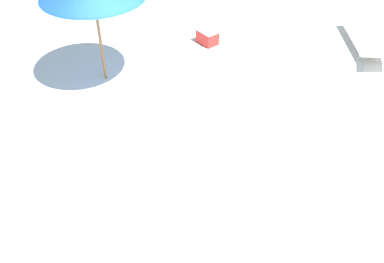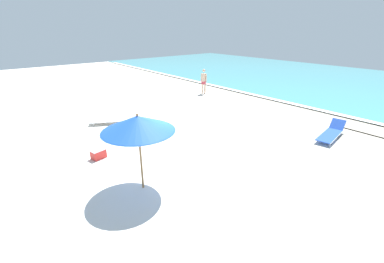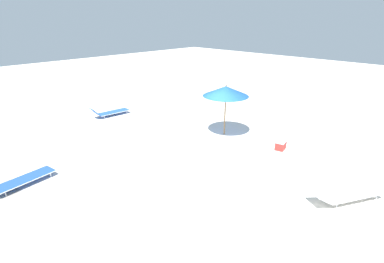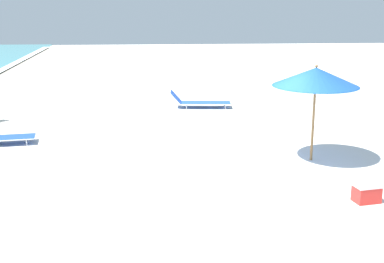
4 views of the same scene
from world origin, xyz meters
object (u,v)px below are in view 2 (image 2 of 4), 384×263
(beach_umbrella, at_px, (138,124))
(sun_lounger_near_water_left, at_px, (331,133))
(cooler_box, at_px, (98,153))
(sun_lounger_under_umbrella, at_px, (114,119))
(beachgoer_shoreline_child, at_px, (204,80))

(beach_umbrella, xyz_separation_m, sun_lounger_near_water_left, (1.87, 8.21, -1.83))
(beach_umbrella, distance_m, cooler_box, 3.29)
(beach_umbrella, relative_size, sun_lounger_under_umbrella, 1.00)
(sun_lounger_under_umbrella, height_order, beachgoer_shoreline_child, beachgoer_shoreline_child)
(beach_umbrella, relative_size, beachgoer_shoreline_child, 1.32)
(sun_lounger_under_umbrella, distance_m, cooler_box, 3.76)
(sun_lounger_under_umbrella, xyz_separation_m, sun_lounger_near_water_left, (7.76, 6.55, 0.01))
(sun_lounger_under_umbrella, relative_size, beachgoer_shoreline_child, 1.32)
(sun_lounger_under_umbrella, distance_m, sun_lounger_near_water_left, 10.15)
(sun_lounger_near_water_left, distance_m, cooler_box, 9.68)
(cooler_box, bearing_deg, beachgoer_shoreline_child, -163.89)
(sun_lounger_near_water_left, height_order, beachgoer_shoreline_child, beachgoer_shoreline_child)
(beach_umbrella, distance_m, beachgoer_shoreline_child, 12.12)
(sun_lounger_under_umbrella, bearing_deg, beachgoer_shoreline_child, 131.64)
(beach_umbrella, distance_m, sun_lounger_near_water_left, 8.61)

